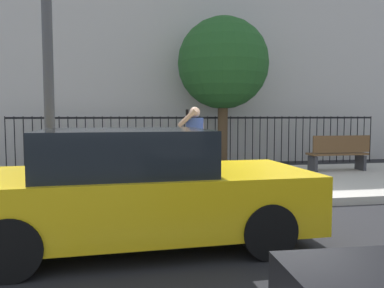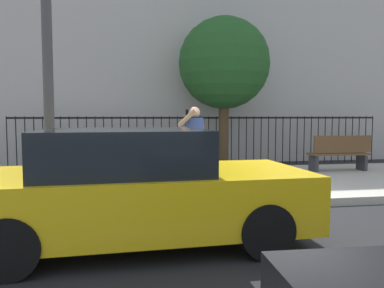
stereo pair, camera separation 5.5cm
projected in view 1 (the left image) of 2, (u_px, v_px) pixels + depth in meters
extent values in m
plane|color=black|center=(274.00, 209.00, 6.61)|extent=(60.00, 60.00, 0.00)
cube|color=#B2ADA3|center=(237.00, 183.00, 8.76)|extent=(28.00, 4.40, 0.15)
cube|color=black|center=(204.00, 118.00, 12.28)|extent=(12.00, 0.04, 0.06)
cylinder|color=black|center=(6.00, 143.00, 11.27)|extent=(0.03, 0.03, 1.60)
cylinder|color=black|center=(15.00, 143.00, 11.31)|extent=(0.03, 0.03, 1.60)
cylinder|color=black|center=(24.00, 143.00, 11.36)|extent=(0.03, 0.03, 1.60)
cylinder|color=black|center=(33.00, 143.00, 11.40)|extent=(0.03, 0.03, 1.60)
cylinder|color=black|center=(42.00, 143.00, 11.45)|extent=(0.03, 0.03, 1.60)
cylinder|color=black|center=(51.00, 143.00, 11.50)|extent=(0.03, 0.03, 1.60)
cylinder|color=black|center=(60.00, 143.00, 11.54)|extent=(0.03, 0.03, 1.60)
cylinder|color=black|center=(68.00, 143.00, 11.59)|extent=(0.03, 0.03, 1.60)
cylinder|color=black|center=(77.00, 142.00, 11.63)|extent=(0.03, 0.03, 1.60)
cylinder|color=black|center=(86.00, 142.00, 11.68)|extent=(0.03, 0.03, 1.60)
cylinder|color=black|center=(94.00, 142.00, 11.72)|extent=(0.03, 0.03, 1.60)
cylinder|color=black|center=(103.00, 142.00, 11.77)|extent=(0.03, 0.03, 1.60)
cylinder|color=black|center=(111.00, 142.00, 11.81)|extent=(0.03, 0.03, 1.60)
cylinder|color=black|center=(120.00, 142.00, 11.86)|extent=(0.03, 0.03, 1.60)
cylinder|color=black|center=(128.00, 142.00, 11.90)|extent=(0.03, 0.03, 1.60)
cylinder|color=black|center=(136.00, 142.00, 11.95)|extent=(0.03, 0.03, 1.60)
cylinder|color=black|center=(144.00, 142.00, 11.99)|extent=(0.03, 0.03, 1.60)
cylinder|color=black|center=(152.00, 142.00, 12.04)|extent=(0.03, 0.03, 1.60)
cylinder|color=black|center=(160.00, 141.00, 12.09)|extent=(0.03, 0.03, 1.60)
cylinder|color=black|center=(168.00, 141.00, 12.13)|extent=(0.03, 0.03, 1.60)
cylinder|color=black|center=(176.00, 141.00, 12.18)|extent=(0.03, 0.03, 1.60)
cylinder|color=black|center=(184.00, 141.00, 12.22)|extent=(0.03, 0.03, 1.60)
cylinder|color=black|center=(192.00, 141.00, 12.27)|extent=(0.03, 0.03, 1.60)
cylinder|color=black|center=(200.00, 141.00, 12.31)|extent=(0.03, 0.03, 1.60)
cylinder|color=black|center=(208.00, 141.00, 12.36)|extent=(0.03, 0.03, 1.60)
cylinder|color=black|center=(215.00, 141.00, 12.40)|extent=(0.03, 0.03, 1.60)
cylinder|color=black|center=(223.00, 141.00, 12.45)|extent=(0.03, 0.03, 1.60)
cylinder|color=black|center=(230.00, 141.00, 12.49)|extent=(0.03, 0.03, 1.60)
cylinder|color=black|center=(238.00, 141.00, 12.54)|extent=(0.03, 0.03, 1.60)
cylinder|color=black|center=(245.00, 140.00, 12.59)|extent=(0.03, 0.03, 1.60)
cylinder|color=black|center=(253.00, 140.00, 12.63)|extent=(0.03, 0.03, 1.60)
cylinder|color=black|center=(260.00, 140.00, 12.68)|extent=(0.03, 0.03, 1.60)
cylinder|color=black|center=(267.00, 140.00, 12.72)|extent=(0.03, 0.03, 1.60)
cylinder|color=black|center=(274.00, 140.00, 12.77)|extent=(0.03, 0.03, 1.60)
cylinder|color=black|center=(282.00, 140.00, 12.81)|extent=(0.03, 0.03, 1.60)
cylinder|color=black|center=(289.00, 140.00, 12.86)|extent=(0.03, 0.03, 1.60)
cylinder|color=black|center=(296.00, 140.00, 12.90)|extent=(0.03, 0.03, 1.60)
cylinder|color=black|center=(303.00, 140.00, 12.95)|extent=(0.03, 0.03, 1.60)
cylinder|color=black|center=(310.00, 140.00, 12.99)|extent=(0.03, 0.03, 1.60)
cylinder|color=black|center=(317.00, 140.00, 13.04)|extent=(0.03, 0.03, 1.60)
cylinder|color=black|center=(323.00, 140.00, 13.09)|extent=(0.03, 0.03, 1.60)
cylinder|color=black|center=(330.00, 139.00, 13.13)|extent=(0.03, 0.03, 1.60)
cylinder|color=black|center=(337.00, 139.00, 13.18)|extent=(0.03, 0.03, 1.60)
cylinder|color=black|center=(344.00, 139.00, 13.22)|extent=(0.03, 0.03, 1.60)
cylinder|color=black|center=(350.00, 139.00, 13.27)|extent=(0.03, 0.03, 1.60)
cylinder|color=black|center=(357.00, 139.00, 13.31)|extent=(0.03, 0.03, 1.60)
cylinder|color=black|center=(364.00, 139.00, 13.36)|extent=(0.03, 0.03, 1.60)
cylinder|color=black|center=(370.00, 139.00, 13.40)|extent=(0.03, 0.03, 1.60)
cube|color=yellow|center=(142.00, 199.00, 4.79)|extent=(4.26, 1.96, 0.70)
cube|color=black|center=(125.00, 152.00, 4.70)|extent=(2.06, 1.67, 0.55)
cylinder|color=black|center=(225.00, 200.00, 5.90)|extent=(0.65, 0.24, 0.64)
cylinder|color=black|center=(268.00, 231.00, 4.30)|extent=(0.65, 0.24, 0.64)
cylinder|color=black|center=(40.00, 209.00, 5.32)|extent=(0.65, 0.24, 0.64)
cylinder|color=black|center=(11.00, 249.00, 3.72)|extent=(0.65, 0.24, 0.64)
cylinder|color=tan|center=(191.00, 172.00, 7.42)|extent=(0.15, 0.15, 0.75)
cylinder|color=tan|center=(198.00, 171.00, 7.56)|extent=(0.15, 0.15, 0.75)
cylinder|color=#33478C|center=(195.00, 135.00, 7.44)|extent=(0.48, 0.48, 0.68)
sphere|color=tan|center=(195.00, 112.00, 7.41)|extent=(0.21, 0.21, 0.21)
cylinder|color=tan|center=(188.00, 118.00, 7.27)|extent=(0.36, 0.44, 0.37)
cylinder|color=tan|center=(202.00, 136.00, 7.59)|extent=(0.09, 0.09, 0.52)
cube|color=black|center=(187.00, 113.00, 7.34)|extent=(0.06, 0.05, 0.15)
cube|color=brown|center=(204.00, 140.00, 7.64)|extent=(0.32, 0.30, 0.34)
cube|color=brown|center=(337.00, 154.00, 10.17)|extent=(1.60, 0.45, 0.05)
cube|color=brown|center=(342.00, 144.00, 9.96)|extent=(1.60, 0.06, 0.44)
cube|color=#333338|center=(313.00, 164.00, 10.07)|extent=(0.08, 0.41, 0.40)
cube|color=#333338|center=(360.00, 163.00, 10.32)|extent=(0.08, 0.41, 0.40)
cylinder|color=#47474C|center=(48.00, 56.00, 5.99)|extent=(0.16, 0.16, 4.80)
cylinder|color=#4C3823|center=(223.00, 128.00, 11.84)|extent=(0.31, 0.31, 2.46)
sphere|color=#235623|center=(223.00, 63.00, 11.69)|extent=(2.80, 2.80, 2.80)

